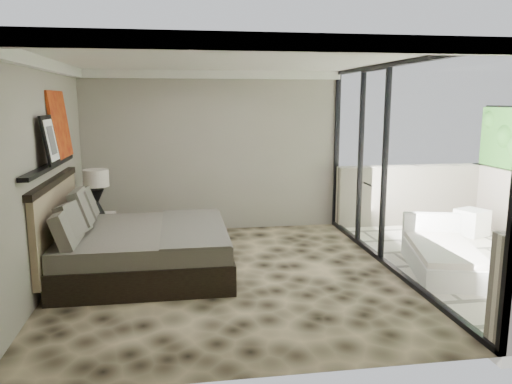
{
  "coord_description": "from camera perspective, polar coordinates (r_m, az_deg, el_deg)",
  "views": [
    {
      "loc": [
        -0.61,
        -6.29,
        2.3
      ],
      "look_at": [
        0.43,
        0.4,
        1.05
      ],
      "focal_mm": 35.0,
      "sensor_mm": 36.0,
      "label": 1
    }
  ],
  "objects": [
    {
      "name": "floor",
      "position": [
        6.72,
        -3.17,
        -9.56
      ],
      "size": [
        5.0,
        5.0,
        0.0
      ],
      "primitive_type": "plane",
      "color": "black",
      "rests_on": "ground"
    },
    {
      "name": "ceiling",
      "position": [
        6.34,
        -3.43,
        14.88
      ],
      "size": [
        4.5,
        5.0,
        0.02
      ],
      "primitive_type": "cube",
      "color": "silver",
      "rests_on": "back_wall"
    },
    {
      "name": "back_wall",
      "position": [
        8.85,
        -4.88,
        4.59
      ],
      "size": [
        4.5,
        0.02,
        2.8
      ],
      "primitive_type": "cube",
      "color": "gray",
      "rests_on": "floor"
    },
    {
      "name": "left_wall",
      "position": [
        6.56,
        -23.17,
        1.72
      ],
      "size": [
        0.02,
        5.0,
        2.8
      ],
      "primitive_type": "cube",
      "color": "gray",
      "rests_on": "floor"
    },
    {
      "name": "glass_wall",
      "position": [
        6.97,
        15.47,
        2.66
      ],
      "size": [
        0.08,
        5.0,
        2.8
      ],
      "primitive_type": "cube",
      "color": "white",
      "rests_on": "floor"
    },
    {
      "name": "terrace_slab",
      "position": [
        8.01,
        24.87,
        -7.68
      ],
      "size": [
        3.0,
        5.0,
        0.12
      ],
      "primitive_type": "cube",
      "color": "beige",
      "rests_on": "ground"
    },
    {
      "name": "picture_ledge",
      "position": [
        6.63,
        -22.52,
        2.73
      ],
      "size": [
        0.12,
        2.2,
        0.05
      ],
      "primitive_type": "cube",
      "color": "black",
      "rests_on": "left_wall"
    },
    {
      "name": "bed",
      "position": [
        6.9,
        -13.39,
        -6.11
      ],
      "size": [
        2.26,
        2.19,
        1.25
      ],
      "color": "black",
      "rests_on": "floor"
    },
    {
      "name": "nightstand",
      "position": [
        8.3,
        -17.71,
        -4.17
      ],
      "size": [
        0.68,
        0.68,
        0.55
      ],
      "primitive_type": "cube",
      "rotation": [
        0.0,
        0.0,
        0.28
      ],
      "color": "black",
      "rests_on": "floor"
    },
    {
      "name": "table_lamp",
      "position": [
        8.21,
        -17.76,
        0.67
      ],
      "size": [
        0.39,
        0.39,
        0.71
      ],
      "color": "black",
      "rests_on": "nightstand"
    },
    {
      "name": "abstract_canvas",
      "position": [
        7.31,
        -21.55,
        7.19
      ],
      "size": [
        0.13,
        0.9,
        0.9
      ],
      "primitive_type": "cube",
      "rotation": [
        0.0,
        -0.1,
        0.0
      ],
      "color": "#BB4210",
      "rests_on": "picture_ledge"
    },
    {
      "name": "framed_print",
      "position": [
        6.53,
        -22.5,
        5.5
      ],
      "size": [
        0.11,
        0.5,
        0.6
      ],
      "primitive_type": "cube",
      "rotation": [
        0.0,
        -0.14,
        0.0
      ],
      "color": "black",
      "rests_on": "picture_ledge"
    },
    {
      "name": "ottoman",
      "position": [
        9.39,
        23.42,
        -3.19
      ],
      "size": [
        0.59,
        0.59,
        0.45
      ],
      "primitive_type": "cube",
      "rotation": [
        0.0,
        0.0,
        0.41
      ],
      "color": "white",
      "rests_on": "terrace_slab"
    },
    {
      "name": "lounger",
      "position": [
        7.32,
        20.54,
        -6.89
      ],
      "size": [
        1.22,
        1.81,
        0.65
      ],
      "rotation": [
        0.0,
        0.0,
        -0.26
      ],
      "color": "white",
      "rests_on": "terrace_slab"
    }
  ]
}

